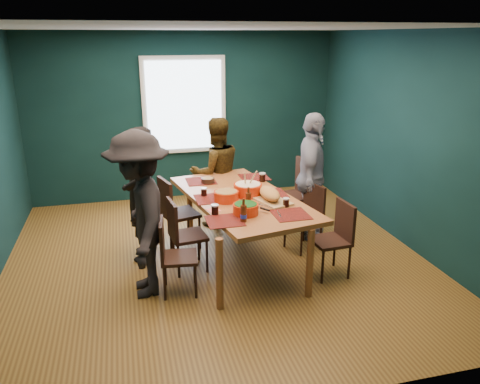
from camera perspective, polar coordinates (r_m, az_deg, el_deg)
The scene contains 26 objects.
room at distance 5.63m, azimuth -3.67°, elevation 5.65°, with size 5.01×5.01×2.71m.
dining_table at distance 5.53m, azimuth 0.16°, elevation -1.29°, with size 1.46×2.33×0.82m.
chair_left_far at distance 5.98m, azimuth -8.12°, elevation -1.98°, with size 0.52×0.52×0.94m.
chair_left_mid at distance 5.42m, azimuth -7.20°, elevation -4.64°, with size 0.44×0.44×0.87m.
chair_left_near at distance 4.98m, azimuth -8.37°, elevation -7.14°, with size 0.42×0.42×0.83m.
chair_right_far at distance 6.58m, azimuth 7.02°, elevation 0.34°, with size 0.52×0.52×1.00m.
chair_right_mid at distance 6.03m, azimuth 8.34°, elevation -2.40°, with size 0.48×0.48×0.84m.
chair_right_near at distance 5.41m, azimuth 11.72°, elevation -4.95°, with size 0.42×0.42×0.86m.
person_far_left at distance 5.73m, azimuth -12.16°, elevation -0.29°, with size 0.59×0.39×1.63m, color black.
person_back at distance 6.62m, azimuth -2.92°, elevation 2.38°, with size 0.76×0.59×1.56m, color black.
person_right at distance 6.23m, azimuth 8.68°, elevation 1.79°, with size 1.00×0.41×1.70m, color silver.
person_near_left at distance 4.89m, azimuth -12.09°, elevation -2.78°, with size 1.14×0.65×1.76m, color black.
bowl_salad at distance 5.34m, azimuth -1.70°, elevation -0.44°, with size 0.29×0.29×0.12m.
bowl_dumpling at distance 5.53m, azimuth 0.96°, elevation 0.38°, with size 0.34×0.34×0.31m.
bowl_herbs at distance 4.94m, azimuth 0.69°, elevation -2.03°, with size 0.27×0.27×0.12m.
cutting_board at distance 5.35m, azimuth 3.63°, elevation -0.36°, with size 0.44×0.71×0.15m.
small_bowl at distance 6.00m, azimuth -3.94°, elevation 1.44°, with size 0.17×0.17×0.07m.
beer_bottle_a at distance 4.74m, azimuth 0.43°, elevation -2.63°, with size 0.07×0.07×0.25m.
beer_bottle_b at distance 5.12m, azimuth 1.04°, elevation -0.94°, with size 0.06×0.06×0.23m.
cola_glass_a at distance 4.94m, azimuth -3.07°, elevation -2.09°, with size 0.08×0.08×0.11m.
cola_glass_b at distance 5.18m, azimuth 5.64°, elevation -1.22°, with size 0.07×0.07×0.10m.
cola_glass_c at distance 6.06m, azimuth 2.74°, elevation 1.87°, with size 0.08×0.08×0.11m.
cola_glass_d at distance 5.51m, azimuth -4.42°, elevation 0.06°, with size 0.07×0.07×0.10m.
napkin_a at distance 5.65m, azimuth 3.69°, elevation -0.05°, with size 0.14×0.14×0.00m, color #EB636B.
napkin_b at distance 5.08m, azimuth -3.23°, elevation -2.22°, with size 0.12×0.12×0.00m, color #EB636B.
napkin_c at distance 5.01m, azimuth 5.31°, elevation -2.58°, with size 0.14×0.14×0.00m, color #EB636B.
Camera 1 is at (-1.00, -5.13, 2.63)m, focal length 35.00 mm.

